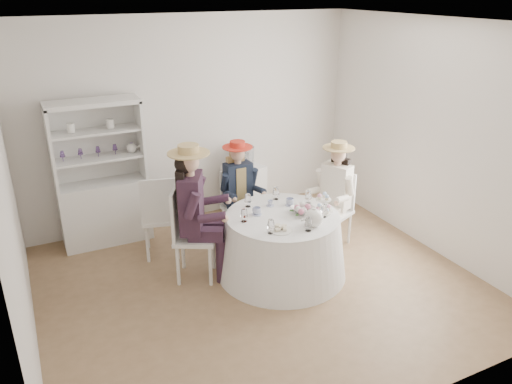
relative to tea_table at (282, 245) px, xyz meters
name	(u,v)px	position (x,y,z in m)	size (l,w,h in m)	color
ground	(260,284)	(-0.33, -0.12, -0.35)	(4.50, 4.50, 0.00)	brown
ceiling	(261,23)	(-0.33, -0.12, 2.35)	(4.50, 4.50, 0.00)	white
wall_back	(193,121)	(-0.33, 1.88, 1.00)	(4.50, 4.50, 0.00)	silver
wall_front	(397,261)	(-0.33, -2.12, 1.00)	(4.50, 4.50, 0.00)	silver
wall_left	(9,209)	(-2.58, -0.12, 1.00)	(4.50, 4.50, 0.00)	silver
wall_right	(433,139)	(1.92, -0.12, 1.00)	(4.50, 4.50, 0.00)	silver
tea_table	(282,245)	(0.00, 0.00, 0.00)	(1.44, 1.44, 0.71)	white
hutch	(103,194)	(-1.60, 1.65, 0.29)	(1.12, 0.55, 1.80)	silver
side_table	(244,190)	(0.29, 1.62, 0.00)	(0.45, 0.45, 0.71)	silver
hatbox	(244,157)	(0.29, 1.62, 0.49)	(0.28, 0.28, 0.28)	black
guest_left	(194,206)	(-0.88, 0.34, 0.51)	(0.65, 0.59, 1.53)	silver
guest_mid	(239,186)	(-0.10, 0.94, 0.38)	(0.47, 0.49, 1.29)	silver
guest_right	(335,188)	(0.89, 0.31, 0.40)	(0.56, 0.51, 1.33)	silver
spare_chair	(160,214)	(-1.10, 0.94, 0.20)	(0.52, 0.52, 1.03)	silver
teacup_a	(257,212)	(-0.24, 0.14, 0.40)	(0.10, 0.10, 0.08)	white
teacup_b	(270,203)	(-0.01, 0.28, 0.39)	(0.06, 0.06, 0.06)	white
teacup_c	(290,202)	(0.20, 0.20, 0.40)	(0.09, 0.09, 0.07)	white
flower_bowl	(302,210)	(0.23, -0.03, 0.39)	(0.24, 0.24, 0.06)	white
flower_arrangement	(301,208)	(0.18, -0.08, 0.44)	(0.17, 0.17, 0.06)	pink
table_teapot	(314,218)	(0.17, -0.35, 0.45)	(0.27, 0.19, 0.20)	white
sandwich_plate	(281,229)	(-0.19, -0.30, 0.37)	(0.24, 0.24, 0.05)	white
cupcake_stand	(323,205)	(0.44, -0.12, 0.44)	(0.23, 0.23, 0.21)	white
stemware_set	(283,209)	(0.00, 0.00, 0.43)	(0.93, 0.93, 0.15)	white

